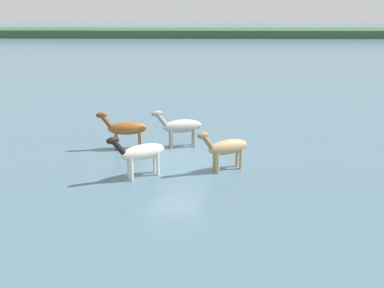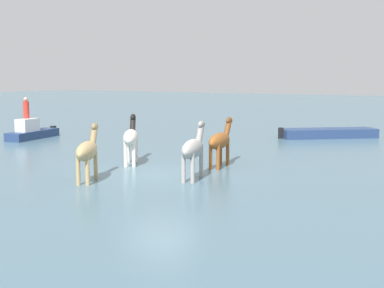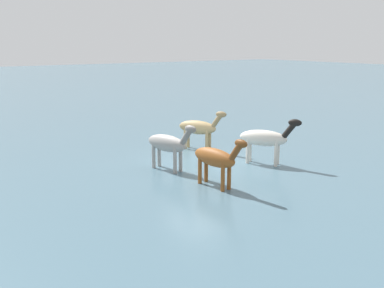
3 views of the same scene
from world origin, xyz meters
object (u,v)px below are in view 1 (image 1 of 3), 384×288
at_px(horse_lead, 141,153).
at_px(horse_pinto_flank, 180,126).
at_px(horse_rear_stallion, 226,148).
at_px(horse_mid_herd, 126,128).

bearing_deg(horse_lead, horse_pinto_flank, -143.05).
distance_m(horse_lead, horse_rear_stallion, 3.60).
bearing_deg(horse_rear_stallion, horse_mid_herd, -55.96).
bearing_deg(horse_rear_stallion, horse_lead, -14.16).
height_order(horse_pinto_flank, horse_rear_stallion, horse_pinto_flank).
bearing_deg(horse_mid_herd, horse_pinto_flank, 179.13).
xyz_separation_m(horse_lead, horse_rear_stallion, (3.52, 0.78, -0.04)).
bearing_deg(horse_lead, horse_rear_stallion, 161.25).
distance_m(horse_mid_herd, horse_rear_stallion, 5.35).
height_order(horse_lead, horse_mid_herd, horse_lead).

